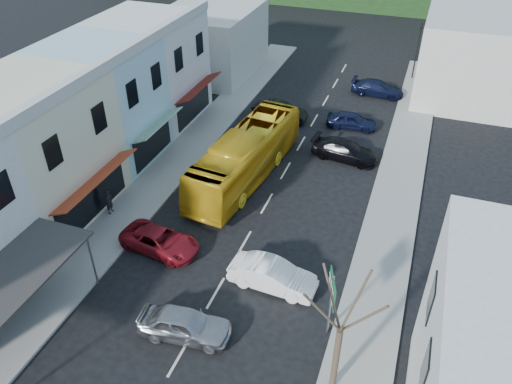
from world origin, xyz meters
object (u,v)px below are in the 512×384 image
bus (246,157)px  car_red (160,240)px  street_tree (340,331)px  car_white (273,276)px  pedestrian_left (109,201)px  direction_sign (330,306)px  traffic_signal (417,52)px  car_silver (184,324)px

bus → car_red: bus is taller
bus → street_tree: street_tree is taller
car_white → pedestrian_left: pedestrian_left is taller
car_red → street_tree: 12.28m
bus → direction_sign: size_ratio=3.26×
pedestrian_left → car_white: bearing=-106.1°
bus → pedestrian_left: 9.08m
bus → traffic_signal: (8.87, 21.08, 1.12)m
direction_sign → car_silver: bearing=-178.4°
car_silver → street_tree: street_tree is taller
car_silver → bus: bearing=1.9°
car_white → street_tree: size_ratio=0.62×
bus → pedestrian_left: bearing=-127.3°
car_white → direction_sign: 3.96m
bus → car_silver: bearing=-75.2°
pedestrian_left → traffic_signal: bearing=-32.5°
car_silver → traffic_signal: traffic_signal is taller
direction_sign → traffic_signal: bearing=69.3°
street_tree → car_white: bearing=131.7°
bus → car_silver: bus is taller
car_red → bus: bearing=-5.2°
pedestrian_left → direction_sign: (14.30, -4.32, 0.78)m
bus → car_silver: 13.38m
direction_sign → traffic_signal: 31.99m
bus → car_red: bearing=-96.4°
direction_sign → car_red: bearing=146.7°
car_silver → pedestrian_left: pedestrian_left is taller
street_tree → car_red: bearing=154.4°
bus → car_white: size_ratio=2.64×
car_white → traffic_signal: bearing=-4.9°
car_white → street_tree: 6.79m
car_silver → direction_sign: (6.06, 2.31, 1.08)m
pedestrian_left → traffic_signal: (15.10, 27.65, 1.67)m
pedestrian_left → direction_sign: 14.96m
pedestrian_left → direction_sign: bearing=-110.7°
car_silver → direction_sign: size_ratio=1.24×
car_silver → car_white: (2.79, 4.24, 0.00)m
bus → traffic_signal: 22.89m
street_tree → bus: bearing=123.3°
car_silver → pedestrian_left: bearing=44.4°
direction_sign → bus: bearing=107.3°
bus → direction_sign: (8.07, -10.89, 0.23)m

